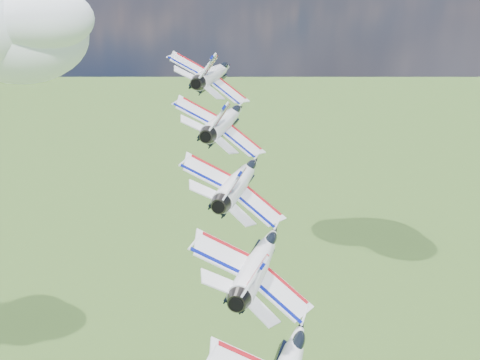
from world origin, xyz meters
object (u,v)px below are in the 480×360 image
Objects in this scene: jet_1 at (226,120)px; jet_2 at (240,180)px; jet_3 at (259,260)px; jet_0 at (215,73)px.

jet_1 is 12.74m from jet_2.
jet_1 reaches higher than jet_3.
jet_1 is at bearing 112.38° from jet_2.
jet_3 is (8.83, -8.40, -3.70)m from jet_2.
jet_0 is 12.74m from jet_1.
jet_2 is 12.74m from jet_3.
jet_0 reaches higher than jet_1.
jet_3 is (26.50, -25.20, -11.11)m from jet_0.
jet_1 is 25.48m from jet_3.
jet_0 is at bearing 112.38° from jet_3.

